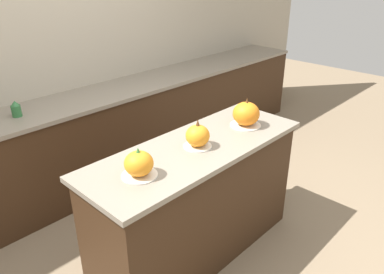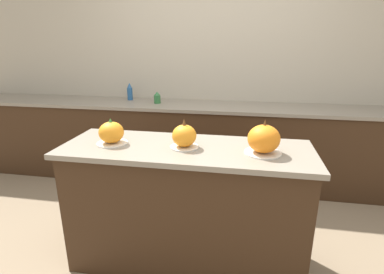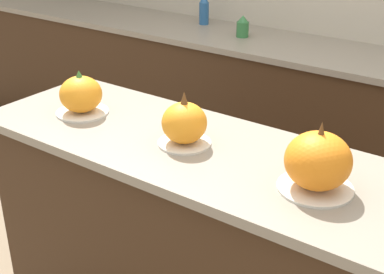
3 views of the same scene
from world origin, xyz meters
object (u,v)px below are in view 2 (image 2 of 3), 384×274
at_px(pumpkin_cake_right, 264,140).
at_px(bottle_tall, 130,92).
at_px(bottle_short, 157,98).
at_px(pumpkin_cake_left, 111,133).
at_px(pumpkin_cake_center, 184,136).

distance_m(pumpkin_cake_right, bottle_tall, 2.14).
bearing_deg(bottle_tall, bottle_short, -19.70).
bearing_deg(bottle_short, bottle_tall, 160.30).
bearing_deg(pumpkin_cake_left, pumpkin_cake_right, -0.41).
bearing_deg(pumpkin_cake_left, bottle_tall, 107.04).
height_order(pumpkin_cake_right, bottle_tall, pumpkin_cake_right).
bearing_deg(pumpkin_cake_center, pumpkin_cake_right, -2.22).
bearing_deg(bottle_short, pumpkin_cake_center, -66.78).
xyz_separation_m(pumpkin_cake_left, pumpkin_cake_center, (0.50, 0.01, 0.00)).
height_order(pumpkin_cake_left, bottle_short, pumpkin_cake_left).
xyz_separation_m(pumpkin_cake_left, pumpkin_cake_right, (1.01, -0.01, 0.02)).
bearing_deg(pumpkin_cake_center, bottle_short, 113.22).
height_order(pumpkin_cake_center, bottle_tall, bottle_tall).
height_order(bottle_tall, bottle_short, bottle_tall).
xyz_separation_m(pumpkin_cake_center, pumpkin_cake_right, (0.51, -0.02, 0.01)).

